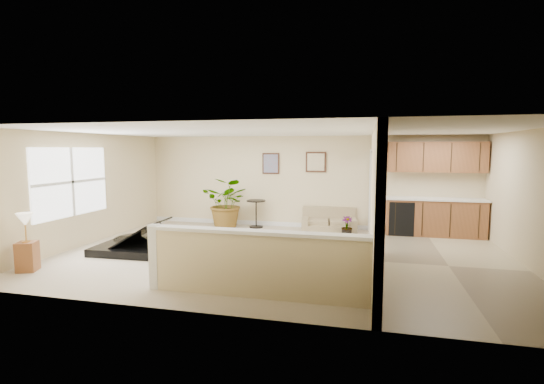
% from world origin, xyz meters
% --- Properties ---
extents(floor, '(9.00, 9.00, 0.00)m').
position_xyz_m(floor, '(0.00, 0.00, 0.00)').
color(floor, '#C4B398').
rests_on(floor, ground).
extents(back_wall, '(9.00, 0.04, 2.50)m').
position_xyz_m(back_wall, '(0.00, 3.00, 1.25)').
color(back_wall, beige).
rests_on(back_wall, floor).
extents(front_wall, '(9.00, 0.04, 2.50)m').
position_xyz_m(front_wall, '(0.00, -3.00, 1.25)').
color(front_wall, beige).
rests_on(front_wall, floor).
extents(left_wall, '(0.04, 6.00, 2.50)m').
position_xyz_m(left_wall, '(-4.50, 0.00, 1.25)').
color(left_wall, beige).
rests_on(left_wall, floor).
extents(right_wall, '(0.04, 6.00, 2.50)m').
position_xyz_m(right_wall, '(4.50, 0.00, 1.25)').
color(right_wall, beige).
rests_on(right_wall, floor).
extents(ceiling, '(9.00, 6.00, 0.04)m').
position_xyz_m(ceiling, '(0.00, 0.00, 2.50)').
color(ceiling, white).
rests_on(ceiling, back_wall).
extents(kitchen_vinyl, '(2.70, 6.00, 0.01)m').
position_xyz_m(kitchen_vinyl, '(3.15, 0.00, 0.00)').
color(kitchen_vinyl, tan).
rests_on(kitchen_vinyl, floor).
extents(interior_partition, '(0.18, 5.99, 2.50)m').
position_xyz_m(interior_partition, '(1.80, 0.25, 1.22)').
color(interior_partition, beige).
rests_on(interior_partition, floor).
extents(pony_half_wall, '(3.42, 0.22, 1.00)m').
position_xyz_m(pony_half_wall, '(0.08, -2.30, 0.52)').
color(pony_half_wall, beige).
rests_on(pony_half_wall, floor).
extents(left_window, '(0.05, 2.15, 1.45)m').
position_xyz_m(left_window, '(-4.49, -0.50, 1.45)').
color(left_window, white).
rests_on(left_window, left_wall).
extents(wall_art_left, '(0.48, 0.04, 0.58)m').
position_xyz_m(wall_art_left, '(-0.95, 2.97, 1.75)').
color(wall_art_left, '#3D2216').
rests_on(wall_art_left, back_wall).
extents(wall_mirror, '(0.55, 0.04, 0.55)m').
position_xyz_m(wall_mirror, '(0.30, 2.97, 1.80)').
color(wall_mirror, '#3D2216').
rests_on(wall_mirror, back_wall).
extents(kitchen_cabinets, '(2.36, 0.65, 2.33)m').
position_xyz_m(kitchen_cabinets, '(3.19, 2.73, 0.87)').
color(kitchen_cabinets, '#945630').
rests_on(kitchen_cabinets, floor).
extents(piano, '(1.85, 1.92, 1.45)m').
position_xyz_m(piano, '(-3.09, -0.24, 0.60)').
color(piano, black).
rests_on(piano, floor).
extents(piano_bench, '(0.42, 0.74, 0.47)m').
position_xyz_m(piano_bench, '(-1.13, -0.18, 0.24)').
color(piano_bench, black).
rests_on(piano_bench, floor).
extents(loveseat, '(1.50, 0.96, 0.81)m').
position_xyz_m(loveseat, '(0.70, 2.67, 0.31)').
color(loveseat, tan).
rests_on(loveseat, floor).
extents(accent_table, '(0.52, 0.52, 0.76)m').
position_xyz_m(accent_table, '(-1.29, 2.65, 0.48)').
color(accent_table, black).
rests_on(accent_table, floor).
extents(palm_plant, '(1.33, 1.18, 1.38)m').
position_xyz_m(palm_plant, '(-2.03, 2.43, 0.68)').
color(palm_plant, black).
rests_on(palm_plant, floor).
extents(small_plant, '(0.28, 0.28, 0.48)m').
position_xyz_m(small_plant, '(1.19, 2.17, 0.21)').
color(small_plant, black).
rests_on(small_plant, floor).
extents(lamp_stand, '(0.40, 0.40, 1.04)m').
position_xyz_m(lamp_stand, '(-4.15, -2.04, 0.44)').
color(lamp_stand, '#945630').
rests_on(lamp_stand, floor).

